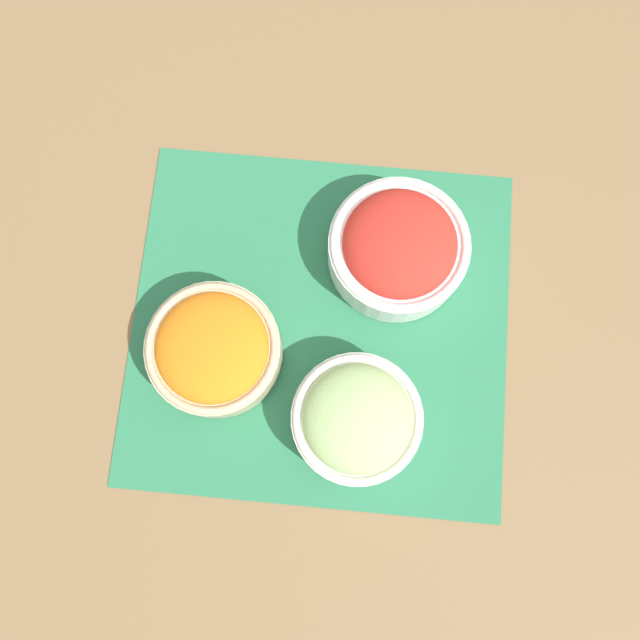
{
  "coord_description": "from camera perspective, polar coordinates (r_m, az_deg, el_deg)",
  "views": [
    {
      "loc": [
        -0.01,
        0.16,
        0.81
      ],
      "look_at": [
        0.0,
        0.0,
        0.03
      ],
      "focal_mm": 35.0,
      "sensor_mm": 36.0,
      "label": 1
    }
  ],
  "objects": [
    {
      "name": "ground_plane",
      "position": [
        0.82,
        -0.0,
        -0.47
      ],
      "size": [
        3.0,
        3.0,
        0.0
      ],
      "primitive_type": "plane",
      "color": "olive"
    },
    {
      "name": "placemat",
      "position": [
        0.82,
        -0.0,
        -0.44
      ],
      "size": [
        0.49,
        0.46,
        0.0
      ],
      "color": "#2D7A51",
      "rests_on": "ground_plane"
    },
    {
      "name": "tomato_bowl",
      "position": [
        0.81,
        7.17,
        6.6
      ],
      "size": [
        0.18,
        0.18,
        0.09
      ],
      "color": "white",
      "rests_on": "placemat"
    },
    {
      "name": "carrot_bowl",
      "position": [
        0.79,
        -9.67,
        -2.65
      ],
      "size": [
        0.17,
        0.17,
        0.08
      ],
      "color": "#C6B28E",
      "rests_on": "placemat"
    },
    {
      "name": "cucumber_bowl",
      "position": [
        0.76,
        3.36,
        -9.01
      ],
      "size": [
        0.16,
        0.16,
        0.09
      ],
      "color": "silver",
      "rests_on": "placemat"
    }
  ]
}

